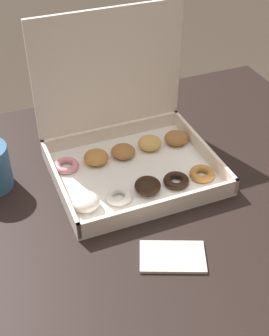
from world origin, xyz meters
TOP-DOWN VIEW (x-y plane):
  - dining_table at (0.00, 0.00)m, footprint 1.00×0.86m
  - donut_box at (-0.02, 0.12)m, footprint 0.34×0.29m
  - paper_napkin at (-0.04, -0.18)m, footprint 0.13×0.11m

SIDE VIEW (x-z plane):
  - dining_table at x=0.00m, z-range 0.27..1.04m
  - paper_napkin at x=-0.04m, z-range 0.77..0.77m
  - donut_box at x=-0.02m, z-range 0.68..0.99m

